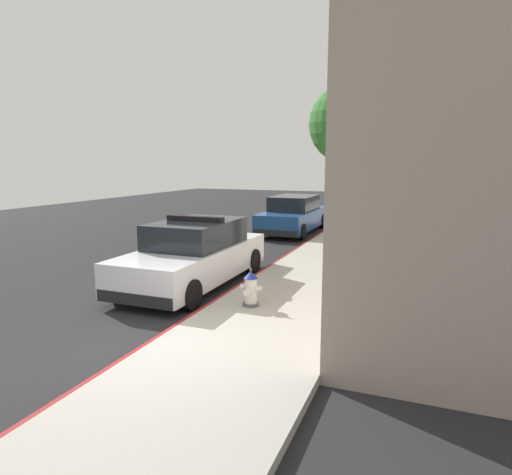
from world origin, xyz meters
TOP-DOWN VIEW (x-y plane):
  - ground_plane at (-4.63, 10.00)m, footprint 33.04×60.00m
  - sidewalk_pavement at (1.37, 10.00)m, footprint 2.75×60.00m
  - curb_painted_edge at (-0.04, 10.00)m, footprint 0.08×60.00m
  - police_cruiser at (-1.28, 3.79)m, footprint 1.94×4.84m
  - parked_car_silver_ahead at (-1.40, 12.58)m, footprint 1.94×4.84m
  - fire_hydrant at (0.79, 2.33)m, footprint 0.44×0.40m
  - street_tree at (1.46, 8.86)m, footprint 2.49×2.49m

SIDE VIEW (x-z plane):
  - ground_plane at x=-4.63m, z-range -0.20..0.00m
  - sidewalk_pavement at x=1.37m, z-range 0.00..0.15m
  - curb_painted_edge at x=-0.04m, z-range 0.00..0.15m
  - fire_hydrant at x=0.79m, z-range 0.12..0.88m
  - parked_car_silver_ahead at x=-1.40m, z-range -0.04..1.52m
  - police_cruiser at x=-1.28m, z-range -0.10..1.58m
  - street_tree at x=1.46m, z-range 1.49..6.75m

